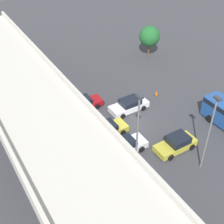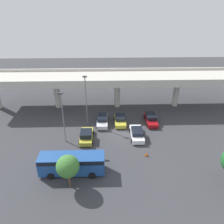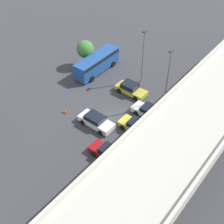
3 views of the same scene
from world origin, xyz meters
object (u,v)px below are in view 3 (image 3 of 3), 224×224
object	(u,v)px
parked_car_4	(110,154)
shuttle_bus	(97,62)
parked_car_2	(136,126)
lamp_post_mid_lot	(143,53)
parked_car_3	(96,121)
tree_front_left	(85,49)
traffic_cone	(65,111)
parked_car_0	(131,89)
lamp_post_near_aisle	(168,76)
parked_car_1	(150,112)

from	to	relation	value
parked_car_4	shuttle_bus	world-z (taller)	shuttle_bus
parked_car_2	lamp_post_mid_lot	xyz separation A→B (m)	(-8.90, -5.34, 4.17)
parked_car_3	shuttle_bus	bearing A→B (deg)	129.78
lamp_post_mid_lot	tree_front_left	world-z (taller)	lamp_post_mid_lot
lamp_post_mid_lot	parked_car_2	bearing A→B (deg)	30.97
shuttle_bus	traffic_cone	size ratio (longest dim) A/B	11.79
parked_car_2	shuttle_bus	bearing A→B (deg)	-29.34
lamp_post_mid_lot	parked_car_3	bearing A→B (deg)	4.15
tree_front_left	traffic_cone	size ratio (longest dim) A/B	6.28
parked_car_2	traffic_cone	bearing A→B (deg)	18.99
tree_front_left	parked_car_0	bearing A→B (deg)	82.49
parked_car_0	parked_car_2	world-z (taller)	parked_car_0
parked_car_2	tree_front_left	distance (m)	16.36
shuttle_bus	lamp_post_mid_lot	bearing A→B (deg)	-74.01
parked_car_0	tree_front_left	xyz separation A→B (m)	(-1.28, -9.70, 2.31)
lamp_post_near_aisle	tree_front_left	bearing A→B (deg)	-94.01
shuttle_bus	parked_car_2	bearing A→B (deg)	-119.34
parked_car_3	tree_front_left	size ratio (longest dim) A/B	1.09
parked_car_4	lamp_post_mid_lot	xyz separation A→B (m)	(-14.49, -5.56, 4.12)
parked_car_0	traffic_cone	bearing A→B (deg)	-116.30
parked_car_0	lamp_post_near_aisle	size ratio (longest dim) A/B	0.52
parked_car_1	traffic_cone	xyz separation A→B (m)	(6.41, -9.27, -0.38)
lamp_post_near_aisle	traffic_cone	xyz separation A→B (m)	(9.11, -9.71, -4.78)
parked_car_2	parked_car_4	distance (m)	5.60
shuttle_bus	traffic_cone	bearing A→B (deg)	-163.61
parked_car_4	shuttle_bus	distance (m)	17.71
parked_car_1	lamp_post_mid_lot	world-z (taller)	lamp_post_mid_lot
lamp_post_near_aisle	traffic_cone	size ratio (longest dim) A/B	12.58
lamp_post_mid_lot	tree_front_left	distance (m)	9.66
parked_car_1	parked_car_3	size ratio (longest dim) A/B	1.02
tree_front_left	traffic_cone	world-z (taller)	tree_front_left
parked_car_1	lamp_post_near_aisle	xyz separation A→B (m)	(-2.69, 0.44, 4.39)
shuttle_bus	lamp_post_mid_lot	distance (m)	7.92
lamp_post_near_aisle	tree_front_left	world-z (taller)	lamp_post_near_aisle
parked_car_4	lamp_post_near_aisle	xyz separation A→B (m)	(-11.49, 0.17, 4.38)
parked_car_0	shuttle_bus	size ratio (longest dim) A/B	0.56
parked_car_3	parked_car_4	bearing A→B (deg)	-33.71
traffic_cone	parked_car_2	bearing A→B (deg)	108.99
parked_car_0	parked_car_3	distance (m)	8.11
tree_front_left	traffic_cone	distance (m)	11.78
lamp_post_mid_lot	traffic_cone	xyz separation A→B (m)	(12.10, -3.98, -4.52)
parked_car_0	parked_car_2	xyz separation A→B (m)	(5.68, 4.93, -0.05)
traffic_cone	parked_car_0	bearing A→B (deg)	153.70
parked_car_0	tree_front_left	world-z (taller)	tree_front_left
lamp_post_near_aisle	lamp_post_mid_lot	xyz separation A→B (m)	(-2.99, -5.73, -0.26)
traffic_cone	parked_car_4	bearing A→B (deg)	75.97
parked_car_1	lamp_post_mid_lot	distance (m)	8.80
shuttle_bus	lamp_post_near_aisle	xyz separation A→B (m)	(1.00, 12.68, 3.50)
lamp_post_near_aisle	parked_car_0	bearing A→B (deg)	-87.56
parked_car_3	lamp_post_near_aisle	distance (m)	10.62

